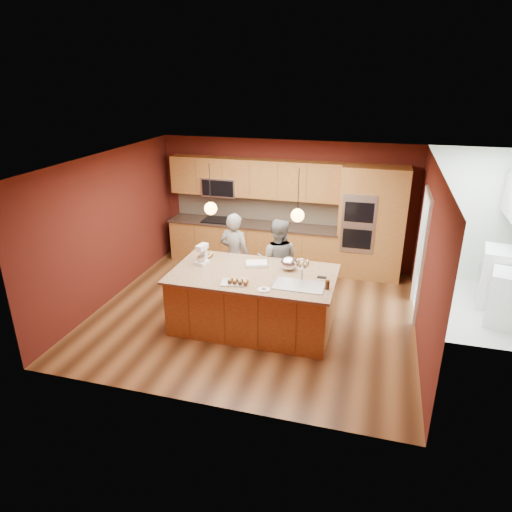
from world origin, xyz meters
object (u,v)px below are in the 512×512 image
(stand_mixer, at_px, (202,256))
(mixing_bowl, at_px, (289,263))
(person_right, at_px, (277,261))
(person_left, at_px, (235,256))
(island, at_px, (254,299))

(stand_mixer, relative_size, mixing_bowl, 1.23)
(mixing_bowl, bearing_deg, stand_mixer, -174.38)
(person_right, relative_size, stand_mixer, 4.66)
(person_left, bearing_deg, mixing_bowl, 158.80)
(person_left, relative_size, mixing_bowl, 5.91)
(person_left, distance_m, person_right, 0.81)
(person_right, distance_m, mixing_bowl, 0.84)
(person_right, xyz_separation_m, mixing_bowl, (0.35, -0.71, 0.29))
(stand_mixer, distance_m, mixing_bowl, 1.46)
(stand_mixer, bearing_deg, person_left, 82.04)
(mixing_bowl, bearing_deg, person_right, 116.18)
(person_right, relative_size, mixing_bowl, 5.75)
(stand_mixer, height_order, mixing_bowl, stand_mixer)
(island, xyz_separation_m, stand_mixer, (-0.95, 0.14, 0.62))
(island, distance_m, person_right, 1.05)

